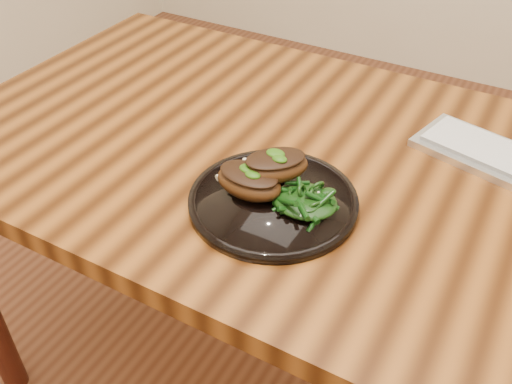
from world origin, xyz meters
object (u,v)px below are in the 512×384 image
at_px(lamb_chop_front, 249,181).
at_px(greens_heap, 305,198).
at_px(desk, 349,206).
at_px(plate, 273,201).

distance_m(lamb_chop_front, greens_heap, 0.10).
distance_m(desk, plate, 0.20).
bearing_deg(plate, desk, 63.31).
xyz_separation_m(desk, plate, (-0.08, -0.16, 0.09)).
xyz_separation_m(desk, greens_heap, (-0.02, -0.15, 0.12)).
distance_m(desk, greens_heap, 0.19).
relative_size(desk, greens_heap, 15.41).
height_order(plate, greens_heap, greens_heap).
height_order(desk, greens_heap, greens_heap).
bearing_deg(lamb_chop_front, plate, 13.40).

